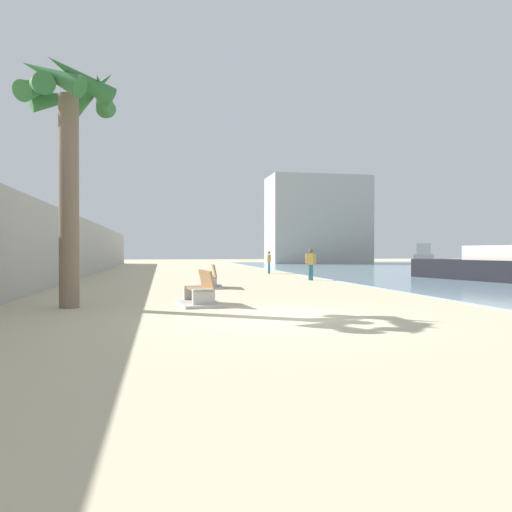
# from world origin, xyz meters

# --- Properties ---
(ground_plane) EXTENTS (120.00, 120.00, 0.00)m
(ground_plane) POSITION_xyz_m (0.00, 18.00, 0.00)
(ground_plane) COLOR #C6B793
(seawall) EXTENTS (0.80, 64.00, 3.43)m
(seawall) POSITION_xyz_m (-7.50, 18.00, 1.72)
(seawall) COLOR #ADAAA3
(seawall) RESTS_ON ground
(palm_tree) EXTENTS (2.81, 2.81, 6.63)m
(palm_tree) POSITION_xyz_m (-5.13, 2.87, 5.03)
(palm_tree) COLOR #7A6651
(palm_tree) RESTS_ON ground
(bench_near) EXTENTS (1.34, 2.22, 0.98)m
(bench_near) POSITION_xyz_m (-1.61, 3.00, 0.23)
(bench_near) COLOR #ADAAA3
(bench_near) RESTS_ON ground
(bench_far) EXTENTS (1.21, 2.16, 0.98)m
(bench_far) POSITION_xyz_m (-0.72, 9.35, 0.23)
(bench_far) COLOR #ADAAA3
(bench_far) RESTS_ON ground
(person_walking) EXTENTS (0.48, 0.31, 1.64)m
(person_walking) POSITION_xyz_m (4.93, 13.37, 0.95)
(person_walking) COLOR teal
(person_walking) RESTS_ON ground
(person_standing) EXTENTS (0.31, 0.48, 1.51)m
(person_standing) POSITION_xyz_m (4.42, 21.10, 0.86)
(person_standing) COLOR teal
(person_standing) RESTS_ON ground
(boat_distant) EXTENTS (3.95, 8.27, 1.76)m
(boat_distant) POSITION_xyz_m (13.53, 11.24, 0.71)
(boat_distant) COLOR black
(boat_distant) RESTS_ON water_bay
(boat_far_right) EXTENTS (4.33, 5.25, 2.37)m
(boat_far_right) POSITION_xyz_m (28.07, 42.45, 0.90)
(boat_far_right) COLOR white
(boat_far_right) RESTS_ON water_bay
(harbor_building) EXTENTS (12.00, 6.00, 10.49)m
(harbor_building) POSITION_xyz_m (16.00, 46.00, 5.25)
(harbor_building) COLOR #ADAAA3
(harbor_building) RESTS_ON ground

